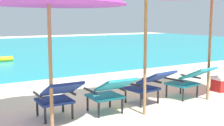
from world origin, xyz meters
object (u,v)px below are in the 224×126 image
lounge_chair_far_left (58,95)px  cooler_box (223,83)px  lounge_chair_far_right (189,79)px  lounge_chair_near_left (110,91)px  lounge_chair_near_right (149,84)px

lounge_chair_far_left → cooler_box: bearing=-0.5°
lounge_chair_far_left → cooler_box: (3.83, -0.03, -0.24)m
lounge_chair_far_left → cooler_box: 3.84m
lounge_chair_far_right → cooler_box: (1.17, 0.12, -0.24)m
lounge_chair_near_left → lounge_chair_far_left: bearing=167.5°
lounge_chair_far_left → lounge_chair_far_right: 2.67m
lounge_chair_far_right → lounge_chair_near_right: bearing=174.3°
lounge_chair_near_left → lounge_chair_far_right: (1.84, 0.03, 0.00)m
lounge_chair_far_left → lounge_chair_near_right: size_ratio=0.96×
lounge_chair_near_right → lounge_chair_far_right: (0.94, -0.09, 0.00)m
lounge_chair_far_right → cooler_box: 1.20m
lounge_chair_near_left → lounge_chair_far_right: same height
lounge_chair_near_left → cooler_box: size_ratio=1.79×
lounge_chair_near_right → lounge_chair_near_left: bearing=-172.1°
lounge_chair_near_left → cooler_box: (3.01, 0.15, -0.24)m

